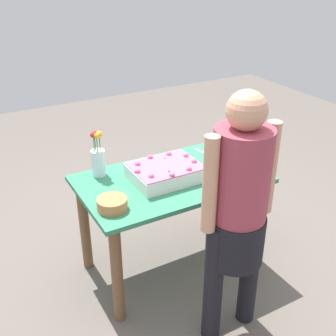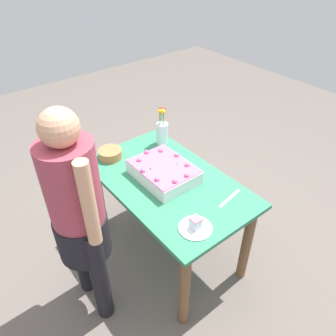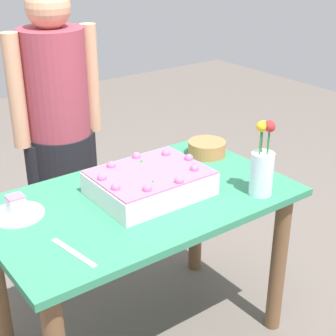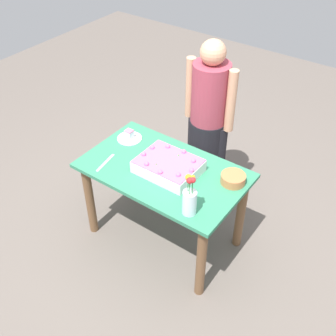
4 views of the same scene
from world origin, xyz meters
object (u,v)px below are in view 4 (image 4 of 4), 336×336
Objects in this scene: serving_plate_with_slice at (129,137)px; cake_knife at (105,163)px; sheet_cake at (168,166)px; flower_vase at (190,200)px; person_standing at (209,115)px; fruit_bowl at (233,179)px.

serving_plate_with_slice is 0.35m from cake_knife.
flower_vase is at bearing -36.66° from sheet_cake.
flower_vase reaches higher than cake_knife.
person_standing reaches higher than sheet_cake.
serving_plate_with_slice is at bearing -0.52° from cake_knife.
sheet_cake reaches higher than cake_knife.
fruit_bowl is at bearing 78.82° from flower_vase.
serving_plate_with_slice is at bearing 163.10° from sheet_cake.
cake_knife is 0.81m from flower_vase.
fruit_bowl is (0.88, 0.36, 0.03)m from cake_knife.
sheet_cake is 2.21× the size of serving_plate_with_slice.
sheet_cake is 0.47m from fruit_bowl.
flower_vase reaches higher than serving_plate_with_slice.
serving_plate_with_slice is 0.67m from person_standing.
serving_plate_with_slice is 0.95m from flower_vase.
cake_knife is (0.05, -0.35, -0.02)m from serving_plate_with_slice.
serving_plate_with_slice is 0.13× the size of person_standing.
cake_knife is at bearing -81.19° from serving_plate_with_slice.
person_standing is (-0.43, 0.93, 0.01)m from flower_vase.
person_standing reaches higher than serving_plate_with_slice.
cake_knife is at bearing -155.98° from sheet_cake.
person_standing reaches higher than cake_knife.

